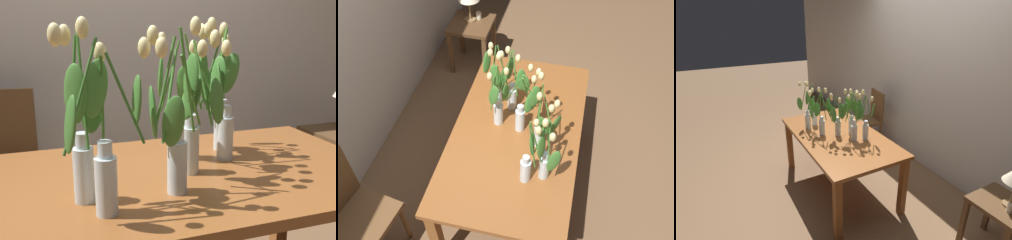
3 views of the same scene
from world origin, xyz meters
The scene contains 9 objects.
room_wall_rear centered at (0.00, 1.37, 1.35)m, with size 9.00×0.10×2.70m, color beige.
dining_table centered at (0.00, 0.00, 0.65)m, with size 1.60×0.90×0.74m.
tulip_vase_0 centered at (-0.39, -0.16, 0.94)m, with size 0.14×0.15×0.58m.
tulip_vase_1 centered at (0.05, -0.01, 0.94)m, with size 0.17×0.26×0.54m.
tulip_vase_2 centered at (-0.34, -0.24, 0.95)m, with size 0.28×0.22×0.56m.
tulip_vase_3 centered at (0.05, 0.16, 0.93)m, with size 0.22×0.13×0.55m.
tulip_vase_4 centered at (0.24, 0.20, 0.96)m, with size 0.20×0.24×0.56m.
tulip_vase_5 centered at (0.19, 0.09, 0.96)m, with size 0.16×0.22×0.58m.
tulip_vase_6 centered at (-0.09, -0.17, 0.97)m, with size 0.24×0.28×0.58m.
Camera 1 is at (-0.52, -1.33, 1.31)m, focal length 41.95 mm.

